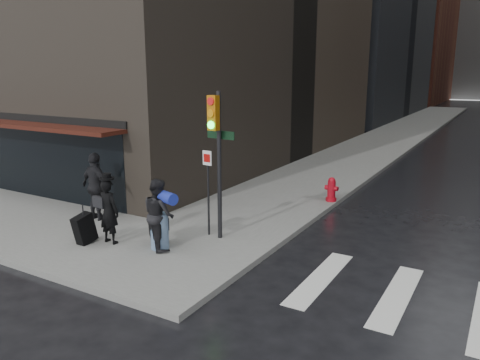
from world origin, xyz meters
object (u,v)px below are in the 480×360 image
object	(u,v)px
man_overcoat	(104,214)
man_greycoat	(96,186)
man_jeans	(159,214)
traffic_light	(216,146)
fire_hydrant	(331,190)

from	to	relation	value
man_overcoat	man_greycoat	distance (m)	2.05
man_overcoat	man_jeans	world-z (taller)	man_overcoat
man_greycoat	traffic_light	size ratio (longest dim) A/B	0.52
man_jeans	fire_hydrant	xyz separation A→B (m)	(2.15, 6.11, -0.51)
man_greycoat	fire_hydrant	world-z (taller)	man_greycoat
man_overcoat	fire_hydrant	size ratio (longest dim) A/B	2.25
man_greycoat	fire_hydrant	xyz separation A→B (m)	(5.16, 5.25, -0.62)
man_overcoat	fire_hydrant	distance (m)	7.44
man_jeans	fire_hydrant	bearing A→B (deg)	-80.42
man_jeans	traffic_light	distance (m)	2.15
fire_hydrant	man_overcoat	bearing A→B (deg)	-118.75
man_jeans	fire_hydrant	world-z (taller)	man_jeans
traffic_light	man_overcoat	bearing A→B (deg)	-136.69
man_overcoat	man_jeans	bearing A→B (deg)	-162.74
man_jeans	traffic_light	world-z (taller)	traffic_light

